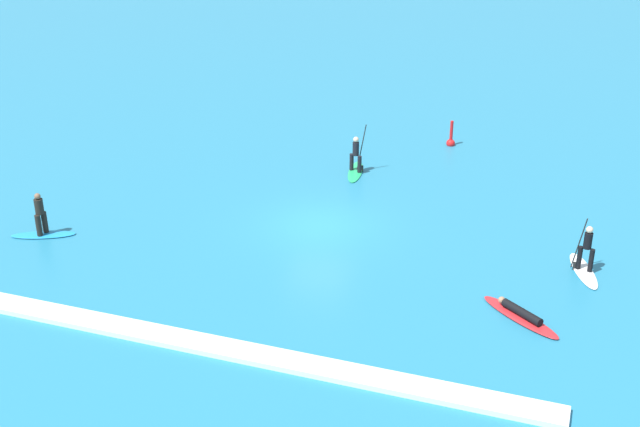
{
  "coord_description": "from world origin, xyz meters",
  "views": [
    {
      "loc": [
        9.71,
        -28.11,
        14.35
      ],
      "look_at": [
        0.0,
        0.0,
        0.5
      ],
      "focal_mm": 46.72,
      "sensor_mm": 36.0,
      "label": 1
    }
  ],
  "objects_px": {
    "surfer_on_red_board": "(520,315)",
    "surfer_on_white_board": "(585,260)",
    "surfer_on_green_board": "(356,162)",
    "surfer_on_blue_board": "(42,224)",
    "marker_buoy": "(451,141)"
  },
  "relations": [
    {
      "from": "surfer_on_red_board",
      "to": "surfer_on_white_board",
      "type": "height_order",
      "value": "surfer_on_white_board"
    },
    {
      "from": "surfer_on_green_board",
      "to": "surfer_on_white_board",
      "type": "bearing_deg",
      "value": -131.57
    },
    {
      "from": "surfer_on_white_board",
      "to": "marker_buoy",
      "type": "relative_size",
      "value": 2.01
    },
    {
      "from": "surfer_on_white_board",
      "to": "surfer_on_green_board",
      "type": "bearing_deg",
      "value": 39.61
    },
    {
      "from": "surfer_on_green_board",
      "to": "surfer_on_blue_board",
      "type": "distance_m",
      "value": 13.93
    },
    {
      "from": "surfer_on_red_board",
      "to": "surfer_on_green_board",
      "type": "bearing_deg",
      "value": -13.6
    },
    {
      "from": "surfer_on_red_board",
      "to": "marker_buoy",
      "type": "distance_m",
      "value": 16.01
    },
    {
      "from": "surfer_on_blue_board",
      "to": "surfer_on_white_board",
      "type": "relative_size",
      "value": 0.92
    },
    {
      "from": "surfer_on_green_board",
      "to": "surfer_on_red_board",
      "type": "relative_size",
      "value": 0.91
    },
    {
      "from": "surfer_on_red_board",
      "to": "surfer_on_white_board",
      "type": "xyz_separation_m",
      "value": [
        1.76,
        3.87,
        0.34
      ]
    },
    {
      "from": "surfer_on_red_board",
      "to": "surfer_on_white_board",
      "type": "bearing_deg",
      "value": -78.19
    },
    {
      "from": "surfer_on_red_board",
      "to": "surfer_on_blue_board",
      "type": "relative_size",
      "value": 1.16
    },
    {
      "from": "surfer_on_red_board",
      "to": "marker_buoy",
      "type": "bearing_deg",
      "value": -34.89
    },
    {
      "from": "surfer_on_green_board",
      "to": "marker_buoy",
      "type": "bearing_deg",
      "value": -44.82
    },
    {
      "from": "surfer_on_blue_board",
      "to": "surfer_on_white_board",
      "type": "bearing_deg",
      "value": 167.27
    }
  ]
}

